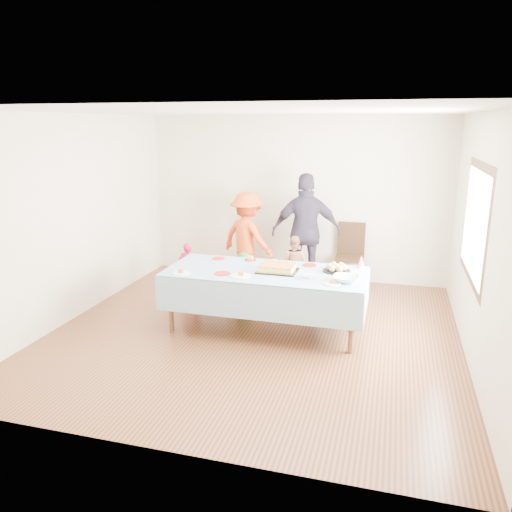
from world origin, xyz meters
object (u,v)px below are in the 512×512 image
(birthday_cake, at_px, (277,268))
(dining_chair, at_px, (350,251))
(party_table, at_px, (266,275))
(adult_left, at_px, (247,238))

(birthday_cake, xyz_separation_m, dining_chair, (0.72, 2.14, -0.25))
(party_table, relative_size, birthday_cake, 5.09)
(party_table, relative_size, dining_chair, 2.45)
(birthday_cake, bearing_deg, party_table, -175.39)
(adult_left, bearing_deg, birthday_cake, 141.00)
(adult_left, bearing_deg, dining_chair, -143.77)
(party_table, distance_m, dining_chair, 2.33)
(party_table, bearing_deg, birthday_cake, 4.61)
(adult_left, bearing_deg, party_table, 137.02)
(party_table, height_order, adult_left, adult_left)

